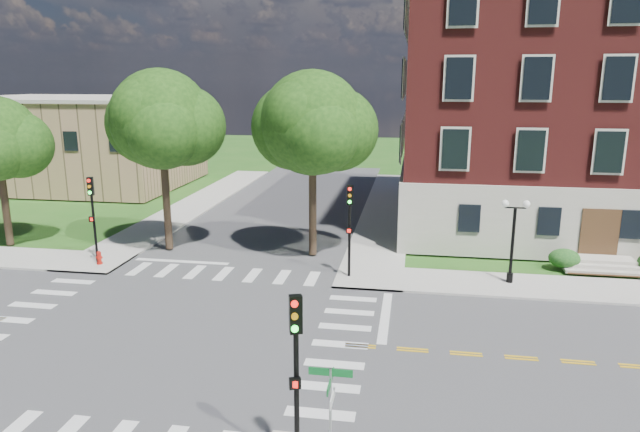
% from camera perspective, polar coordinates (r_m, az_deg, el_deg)
% --- Properties ---
extents(ground, '(160.00, 160.00, 0.00)m').
position_cam_1_polar(ground, '(24.70, -15.12, -11.11)').
color(ground, '#225718').
rests_on(ground, ground).
extents(road_ew, '(90.00, 12.00, 0.01)m').
position_cam_1_polar(road_ew, '(24.70, -15.12, -11.10)').
color(road_ew, '#3D3D3F').
rests_on(road_ew, ground).
extents(road_ns, '(12.00, 90.00, 0.01)m').
position_cam_1_polar(road_ns, '(24.70, -15.12, -11.10)').
color(road_ns, '#3D3D3F').
rests_on(road_ns, ground).
extents(sidewalk_ne, '(34.00, 34.00, 0.12)m').
position_cam_1_polar(sidewalk_ne, '(37.49, 17.65, -2.63)').
color(sidewalk_ne, '#9E9B93').
rests_on(sidewalk_ne, ground).
extents(sidewalk_nw, '(34.00, 34.00, 0.12)m').
position_cam_1_polar(sidewalk_nw, '(44.79, -25.07, -0.68)').
color(sidewalk_nw, '#9E9B93').
rests_on(sidewalk_nw, ground).
extents(crosswalk_east, '(2.20, 10.20, 0.02)m').
position_cam_1_polar(crosswalk_east, '(22.83, 2.01, -12.75)').
color(crosswalk_east, silver).
rests_on(crosswalk_east, ground).
extents(stop_bar_east, '(0.40, 5.50, 0.00)m').
position_cam_1_polar(stop_bar_east, '(25.43, 6.54, -9.97)').
color(stop_bar_east, silver).
rests_on(stop_bar_east, ground).
extents(main_building, '(30.60, 22.40, 16.50)m').
position_cam_1_polar(main_building, '(44.66, 28.42, 9.71)').
color(main_building, '#ACA798').
rests_on(main_building, ground).
extents(secondary_building, '(20.40, 15.40, 8.30)m').
position_cam_1_polar(secondary_building, '(59.77, -22.94, 6.94)').
color(secondary_building, '#967B53').
rests_on(secondary_building, ground).
extents(tree_c, '(5.76, 5.76, 10.60)m').
position_cam_1_polar(tree_c, '(34.31, -15.60, 9.25)').
color(tree_c, '#2E1F17').
rests_on(tree_c, ground).
extents(tree_d, '(5.82, 5.82, 10.51)m').
position_cam_1_polar(tree_d, '(31.95, -0.76, 9.25)').
color(tree_d, '#2E1F17').
rests_on(tree_d, ground).
extents(traffic_signal_se, '(0.38, 0.45, 4.80)m').
position_cam_1_polar(traffic_signal_se, '(14.92, -2.41, -14.17)').
color(traffic_signal_se, black).
rests_on(traffic_signal_se, ground).
extents(traffic_signal_ne, '(0.36, 0.41, 4.80)m').
position_cam_1_polar(traffic_signal_ne, '(28.95, 2.98, -0.29)').
color(traffic_signal_ne, black).
rests_on(traffic_signal_ne, ground).
extents(traffic_signal_nw, '(0.37, 0.43, 4.80)m').
position_cam_1_polar(traffic_signal_nw, '(33.65, -21.80, 0.72)').
color(traffic_signal_nw, black).
rests_on(traffic_signal_nw, ground).
extents(twin_lamp_west, '(1.36, 0.36, 4.23)m').
position_cam_1_polar(twin_lamp_west, '(29.78, 18.75, -1.93)').
color(twin_lamp_west, black).
rests_on(twin_lamp_west, ground).
extents(street_sign_pole, '(1.10, 1.10, 3.10)m').
position_cam_1_polar(street_sign_pole, '(14.90, 1.08, -18.09)').
color(street_sign_pole, gray).
rests_on(street_sign_pole, ground).
extents(fire_hydrant, '(0.35, 0.35, 0.75)m').
position_cam_1_polar(fire_hydrant, '(33.84, -21.20, -3.94)').
color(fire_hydrant, '#A5150C').
rests_on(fire_hydrant, ground).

